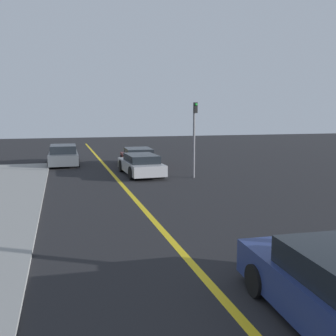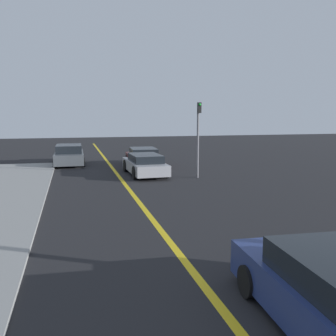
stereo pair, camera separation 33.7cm
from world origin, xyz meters
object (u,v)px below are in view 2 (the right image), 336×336
Objects in this scene: car_ahead_center at (145,164)px; car_parked_left_lot at (69,155)px; car_far_distant at (143,157)px; traffic_light at (198,132)px.

car_parked_left_lot reaches higher than car_ahead_center.
car_far_distant is 5.16m from car_parked_left_lot.
car_ahead_center is 1.15× the size of traffic_light.
car_ahead_center is 3.67m from car_far_distant.
car_parked_left_lot is 10.16m from traffic_light.
car_parked_left_lot is at bearing 124.61° from car_ahead_center.
traffic_light is (2.00, -5.34, 1.89)m from car_far_distant.
car_far_distant is 6.01m from traffic_light.
car_ahead_center is 0.99× the size of car_parked_left_lot.
traffic_light reaches higher than car_ahead_center.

